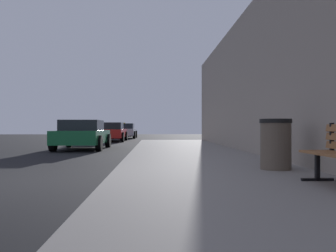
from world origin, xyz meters
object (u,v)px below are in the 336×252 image
car_silver (125,131)px  car_blue (124,130)px  car_green (83,134)px  trash_bin (276,144)px  car_red (111,132)px

car_silver → car_blue: car_blue is taller
car_green → car_silver: 14.62m
trash_bin → car_green: size_ratio=0.23×
car_silver → car_green: bearing=-92.3°
car_silver → car_blue: 6.71m
trash_bin → car_green: (-5.48, 8.53, 0.00)m
trash_bin → car_blue: (-5.58, 29.81, 0.00)m
trash_bin → car_red: car_red is taller
trash_bin → car_red: bearing=107.4°
car_green → car_blue: (-0.10, 21.28, -0.00)m
car_red → car_silver: 6.31m
car_green → car_blue: car_blue is taller
trash_bin → car_green: 10.14m
car_blue → car_red: bearing=-88.6°
trash_bin → car_green: bearing=122.7°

